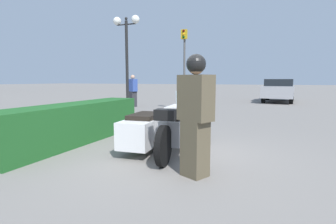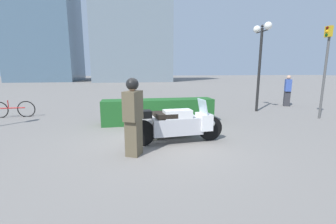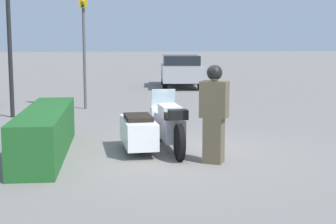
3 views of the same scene
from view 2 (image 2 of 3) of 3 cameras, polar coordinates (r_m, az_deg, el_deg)
ground_plane at (r=6.05m, az=-3.09°, el=-8.05°), size 160.00×160.00×0.00m
police_motorcycle at (r=6.32m, az=1.74°, el=-2.79°), size 2.59×1.24×1.17m
officer_rider at (r=5.08m, az=-8.83°, el=-0.84°), size 0.48×0.56×1.77m
hedge_bush_curbside at (r=8.30m, az=-2.44°, el=0.21°), size 4.06×0.79×0.88m
twin_lamp_post at (r=11.46m, az=22.54°, el=15.21°), size 0.33×1.19×3.99m
traffic_light_near at (r=10.84m, az=35.15°, el=10.83°), size 0.23×0.26×3.58m
pedestrian_bystander at (r=13.87m, az=28.09°, el=4.79°), size 0.48×0.55×1.67m
bicycle_parked at (r=11.31m, az=-34.71°, el=0.54°), size 1.70×0.08×0.74m
office_building_main at (r=42.59m, az=-9.39°, el=23.80°), size 13.13×8.74×23.61m
office_building_side at (r=49.43m, az=-29.01°, el=22.43°), size 10.50×12.77×26.34m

